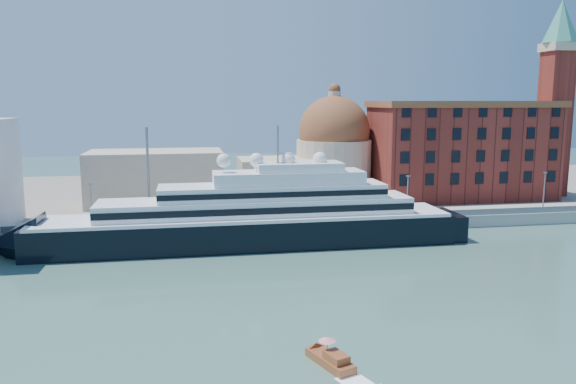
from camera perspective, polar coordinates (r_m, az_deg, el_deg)
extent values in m
plane|color=#375F58|center=(77.99, -0.22, -9.61)|extent=(400.00, 400.00, 0.00)
cube|color=gray|center=(110.09, -3.31, -3.35)|extent=(180.00, 10.00, 2.50)
cube|color=slate|center=(150.21, -5.20, -0.09)|extent=(260.00, 72.00, 2.00)
cube|color=slate|center=(105.34, -3.02, -2.89)|extent=(180.00, 0.10, 1.20)
cube|color=black|center=(98.94, -4.24, -4.32)|extent=(72.96, 11.22, 6.08)
cone|color=black|center=(102.48, -26.17, -4.78)|extent=(9.35, 11.22, 11.22)
cube|color=black|center=(108.85, 15.26, -3.48)|extent=(5.61, 10.29, 5.61)
cube|color=white|center=(98.23, -4.26, -2.46)|extent=(71.09, 11.41, 0.56)
cube|color=white|center=(98.11, -3.19, -1.46)|extent=(54.25, 9.35, 2.81)
cube|color=black|center=(93.55, -2.83, -1.99)|extent=(54.25, 0.15, 1.12)
cube|color=white|center=(98.04, -1.57, 0.09)|extent=(39.29, 8.42, 2.43)
cube|color=white|center=(98.15, 0.04, 1.49)|extent=(26.19, 7.48, 2.24)
cube|color=white|center=(98.27, 1.11, 2.59)|extent=(14.97, 6.55, 1.50)
cylinder|color=slate|center=(97.23, -1.05, 4.85)|extent=(0.28, 0.28, 6.55)
sphere|color=white|center=(96.42, -6.55, 3.19)|extent=(2.43, 2.43, 2.43)
sphere|color=white|center=(96.94, -3.23, 3.27)|extent=(2.43, 2.43, 2.43)
sphere|color=white|center=(97.77, 0.04, 3.33)|extent=(2.43, 2.43, 2.43)
sphere|color=white|center=(98.92, 3.25, 3.39)|extent=(2.43, 2.43, 2.43)
cube|color=maroon|center=(56.63, 4.30, -16.80)|extent=(3.94, 6.22, 0.98)
cube|color=maroon|center=(55.55, 4.92, -16.39)|extent=(2.35, 2.86, 0.79)
cylinder|color=slate|center=(56.47, 4.02, -15.49)|extent=(0.06, 0.06, 1.57)
cone|color=red|center=(56.10, 4.03, -14.67)|extent=(1.77, 1.77, 0.39)
cube|color=maroon|center=(141.07, 17.21, 3.85)|extent=(42.00, 18.00, 22.00)
cube|color=brown|center=(140.55, 17.43, 8.52)|extent=(43.00, 19.00, 1.50)
cube|color=maroon|center=(153.21, 25.37, 6.21)|extent=(6.00, 6.00, 35.00)
cube|color=beige|center=(153.65, 25.85, 13.10)|extent=(7.00, 7.00, 2.00)
cone|color=#3D8776|center=(154.26, 26.01, 15.32)|extent=(8.40, 8.40, 10.00)
cylinder|color=beige|center=(136.22, 4.66, 2.36)|extent=(18.00, 18.00, 14.00)
sphere|color=brown|center=(135.45, 4.71, 6.14)|extent=(17.00, 17.00, 17.00)
cylinder|color=beige|center=(135.27, 4.75, 9.53)|extent=(3.00, 3.00, 3.00)
cube|color=beige|center=(131.63, -1.03, 1.27)|extent=(18.00, 14.00, 10.00)
cube|color=beige|center=(132.02, -13.27, 1.49)|extent=(30.00, 16.00, 12.00)
cylinder|color=slate|center=(106.75, -19.33, -1.38)|extent=(0.24, 0.24, 8.00)
cube|color=slate|center=(106.12, -19.45, 0.79)|extent=(0.80, 0.30, 0.25)
cylinder|color=slate|center=(106.14, -3.13, -0.93)|extent=(0.24, 0.24, 8.00)
cube|color=slate|center=(105.50, -3.15, 1.26)|extent=(0.80, 0.30, 0.25)
cylinder|color=slate|center=(113.74, 12.04, -0.44)|extent=(0.24, 0.24, 8.00)
cube|color=slate|center=(113.14, 12.11, 1.61)|extent=(0.80, 0.30, 0.25)
cylinder|color=slate|center=(128.08, 24.56, -0.01)|extent=(0.24, 0.24, 8.00)
cube|color=slate|center=(127.55, 24.68, 1.81)|extent=(0.80, 0.30, 0.25)
cylinder|color=slate|center=(106.82, -14.00, 1.58)|extent=(0.50, 0.50, 18.00)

